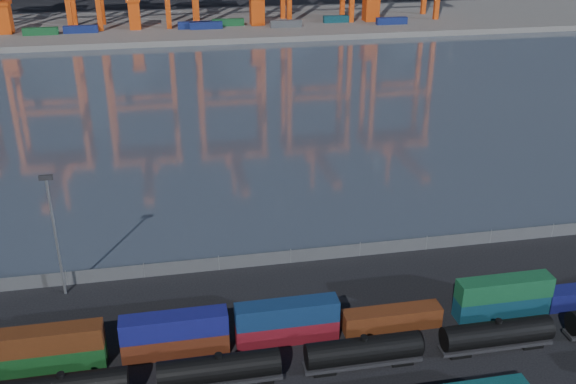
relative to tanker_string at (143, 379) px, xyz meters
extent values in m
plane|color=#333D4A|center=(19.75, 99.84, -2.02)|extent=(700.00, 700.00, 0.00)
cube|color=#514F4C|center=(19.75, 204.84, -1.02)|extent=(700.00, 70.00, 2.00)
cube|color=#114219|center=(-9.97, 6.08, -0.75)|extent=(11.78, 2.40, 2.55)
cube|color=#522610|center=(-9.97, 6.08, 1.81)|extent=(11.78, 2.40, 2.55)
cube|color=#552111|center=(3.44, 6.08, -0.75)|extent=(11.78, 2.40, 2.55)
cube|color=navy|center=(3.44, 6.08, 1.81)|extent=(11.78, 2.40, 2.55)
cube|color=maroon|center=(16.05, 6.08, -0.75)|extent=(11.78, 2.40, 2.55)
cube|color=navy|center=(16.05, 6.08, 1.81)|extent=(11.78, 2.40, 2.55)
cube|color=#5B2912|center=(28.65, 6.08, -0.75)|extent=(11.78, 2.40, 2.55)
cube|color=#0E374A|center=(42.66, 6.08, -0.75)|extent=(11.78, 2.40, 2.55)
cube|color=#165530|center=(42.66, 6.08, 1.81)|extent=(11.78, 2.40, 2.55)
cylinder|color=black|center=(-7.75, 0.00, 1.77)|extent=(0.78, 0.78, 0.49)
cylinder|color=black|center=(7.75, 0.00, 0.21)|extent=(12.64, 2.82, 2.82)
cylinder|color=black|center=(7.75, 0.00, 1.77)|extent=(0.78, 0.78, 0.49)
cube|color=black|center=(7.75, 0.00, -1.34)|extent=(13.13, 1.95, 0.39)
cube|color=black|center=(12.13, 0.00, -1.73)|extent=(2.43, 1.75, 0.58)
cylinder|color=black|center=(23.25, 0.00, 0.21)|extent=(12.64, 2.82, 2.82)
cylinder|color=black|center=(23.25, 0.00, 1.77)|extent=(0.78, 0.78, 0.49)
cube|color=black|center=(23.25, 0.00, -1.34)|extent=(13.13, 1.95, 0.39)
cube|color=black|center=(18.87, 0.00, -1.73)|extent=(2.43, 1.75, 0.58)
cube|color=black|center=(27.63, 0.00, -1.73)|extent=(2.43, 1.75, 0.58)
cylinder|color=black|center=(38.75, 0.00, 0.21)|extent=(12.64, 2.82, 2.82)
cylinder|color=black|center=(38.75, 0.00, 1.77)|extent=(0.78, 0.78, 0.49)
cube|color=black|center=(38.75, 0.00, -1.34)|extent=(13.13, 1.95, 0.39)
cube|color=black|center=(34.37, 0.00, -1.73)|extent=(2.43, 1.75, 0.58)
cube|color=black|center=(43.13, 0.00, -1.73)|extent=(2.43, 1.75, 0.58)
cube|color=#595B5E|center=(19.75, 22.84, -1.02)|extent=(160.00, 0.06, 2.00)
cylinder|color=slate|center=(-10.25, 22.84, -0.92)|extent=(0.12, 0.12, 2.20)
cylinder|color=slate|center=(-0.25, 22.84, -0.92)|extent=(0.12, 0.12, 2.20)
cylinder|color=slate|center=(9.75, 22.84, -0.92)|extent=(0.12, 0.12, 2.20)
cylinder|color=slate|center=(19.75, 22.84, -0.92)|extent=(0.12, 0.12, 2.20)
cylinder|color=slate|center=(29.75, 22.84, -0.92)|extent=(0.12, 0.12, 2.20)
cylinder|color=slate|center=(39.75, 22.84, -0.92)|extent=(0.12, 0.12, 2.20)
cylinder|color=slate|center=(49.75, 22.84, -0.92)|extent=(0.12, 0.12, 2.20)
cylinder|color=slate|center=(59.75, 22.84, -0.92)|extent=(0.12, 0.12, 2.20)
cylinder|color=slate|center=(-10.25, 20.84, 5.98)|extent=(0.36, 0.36, 16.00)
cube|color=black|center=(-10.25, 20.84, 14.28)|extent=(1.60, 0.40, 0.60)
cube|color=navy|center=(20.41, 189.52, 1.28)|extent=(12.00, 2.44, 2.60)
cube|color=navy|center=(91.10, 185.77, 1.28)|extent=(12.00, 2.44, 2.60)
cube|color=navy|center=(16.11, 190.92, 1.28)|extent=(12.00, 2.44, 2.60)
cube|color=#3F4244|center=(50.13, 187.54, 1.28)|extent=(12.00, 2.44, 2.60)
cube|color=#144C23|center=(-37.99, 189.04, 1.28)|extent=(12.00, 2.44, 2.60)
cube|color=navy|center=(-24.41, 190.37, 1.28)|extent=(12.00, 2.44, 2.60)
cube|color=#144C23|center=(29.09, 194.32, 1.28)|extent=(12.00, 2.44, 2.60)
cube|color=#0C3842|center=(72.16, 193.67, 1.28)|extent=(12.00, 2.44, 2.60)
cube|color=#D3440E|center=(-50.25, 194.84, 4.98)|extent=(4.00, 6.00, 10.00)
cube|color=#D3440E|center=(-50.25, 194.84, 10.48)|extent=(5.00, 7.00, 1.20)
cube|color=#D3440E|center=(-5.25, 194.84, 4.98)|extent=(4.00, 6.00, 10.00)
cube|color=#D3440E|center=(-5.25, 194.84, 10.48)|extent=(5.00, 7.00, 1.20)
cube|color=#D3440E|center=(39.75, 194.84, 4.98)|extent=(4.00, 6.00, 10.00)
cube|color=#D3440E|center=(84.75, 194.84, 4.98)|extent=(4.00, 6.00, 10.00)
camera|label=1|loc=(4.86, -52.89, 44.46)|focal=40.00mm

